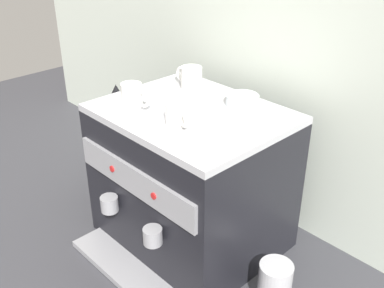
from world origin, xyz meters
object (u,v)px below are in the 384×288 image
(espresso_machine, at_px, (191,179))
(milk_pitcher, at_px, (274,286))
(ceramic_cup_1, at_px, (178,114))
(ceramic_cup_2, at_px, (190,77))
(ceramic_cup_0, at_px, (133,96))
(ceramic_bowl_2, at_px, (164,96))
(coffee_grinder, at_px, (120,139))
(ceramic_bowl_1, at_px, (242,100))
(ceramic_bowl_0, at_px, (199,103))

(espresso_machine, distance_m, milk_pitcher, 0.43)
(ceramic_cup_1, relative_size, ceramic_cup_2, 0.92)
(ceramic_cup_0, height_order, ceramic_cup_2, ceramic_cup_0)
(espresso_machine, distance_m, ceramic_bowl_2, 0.29)
(ceramic_cup_1, distance_m, ceramic_cup_2, 0.29)
(coffee_grinder, bearing_deg, espresso_machine, -2.75)
(ceramic_cup_2, bearing_deg, ceramic_cup_0, -89.50)
(ceramic_cup_1, bearing_deg, ceramic_bowl_1, 80.95)
(ceramic_bowl_0, bearing_deg, ceramic_bowl_1, 56.72)
(coffee_grinder, bearing_deg, ceramic_bowl_1, 13.80)
(ceramic_cup_2, xyz_separation_m, milk_pitcher, (0.53, -0.18, -0.44))
(ceramic_cup_0, height_order, ceramic_bowl_0, ceramic_cup_0)
(ceramic_cup_2, distance_m, ceramic_bowl_0, 0.18)
(espresso_machine, relative_size, ceramic_bowl_2, 5.38)
(ceramic_cup_1, xyz_separation_m, milk_pitcher, (0.35, 0.05, -0.44))
(espresso_machine, relative_size, coffee_grinder, 1.26)
(ceramic_cup_2, bearing_deg, espresso_machine, -42.97)
(ceramic_bowl_2, distance_m, coffee_grinder, 0.43)
(ceramic_cup_2, relative_size, milk_pitcher, 0.72)
(ceramic_bowl_1, bearing_deg, ceramic_bowl_0, -123.28)
(ceramic_cup_2, xyz_separation_m, ceramic_bowl_0, (0.14, -0.10, -0.02))
(ceramic_cup_0, bearing_deg, ceramic_bowl_0, 45.17)
(ceramic_cup_2, relative_size, ceramic_bowl_2, 1.07)
(ceramic_cup_2, bearing_deg, ceramic_cup_1, -50.46)
(ceramic_cup_2, relative_size, coffee_grinder, 0.25)
(ceramic_cup_0, relative_size, milk_pitcher, 0.68)
(ceramic_bowl_1, bearing_deg, coffee_grinder, -166.20)
(milk_pitcher, bearing_deg, ceramic_cup_2, 161.81)
(espresso_machine, distance_m, ceramic_bowl_1, 0.31)
(ceramic_cup_2, distance_m, milk_pitcher, 0.72)
(ceramic_bowl_0, bearing_deg, coffee_grinder, -178.67)
(ceramic_bowl_1, xyz_separation_m, milk_pitcher, (0.31, -0.19, -0.42))
(espresso_machine, height_order, milk_pitcher, espresso_machine)
(ceramic_bowl_0, height_order, ceramic_bowl_2, ceramic_bowl_2)
(ceramic_cup_1, xyz_separation_m, ceramic_bowl_2, (-0.15, 0.07, -0.01))
(espresso_machine, xyz_separation_m, ceramic_cup_0, (-0.14, -0.11, 0.28))
(ceramic_cup_1, distance_m, ceramic_bowl_0, 0.13)
(ceramic_cup_0, height_order, ceramic_cup_1, ceramic_cup_0)
(ceramic_cup_1, xyz_separation_m, coffee_grinder, (-0.47, 0.11, -0.30))
(ceramic_cup_0, relative_size, ceramic_bowl_2, 1.00)
(ceramic_bowl_2, bearing_deg, ceramic_bowl_0, 23.52)
(espresso_machine, xyz_separation_m, ceramic_bowl_1, (0.08, 0.15, 0.26))
(espresso_machine, xyz_separation_m, coffee_grinder, (-0.43, 0.02, -0.02))
(ceramic_cup_0, xyz_separation_m, ceramic_bowl_2, (0.03, 0.10, -0.02))
(espresso_machine, bearing_deg, milk_pitcher, -6.35)
(ceramic_cup_2, xyz_separation_m, ceramic_bowl_1, (0.22, 0.01, -0.02))
(ceramic_cup_0, distance_m, coffee_grinder, 0.44)
(ceramic_bowl_1, height_order, ceramic_bowl_2, ceramic_bowl_2)
(ceramic_cup_1, height_order, coffee_grinder, ceramic_cup_1)
(ceramic_cup_2, distance_m, coffee_grinder, 0.43)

